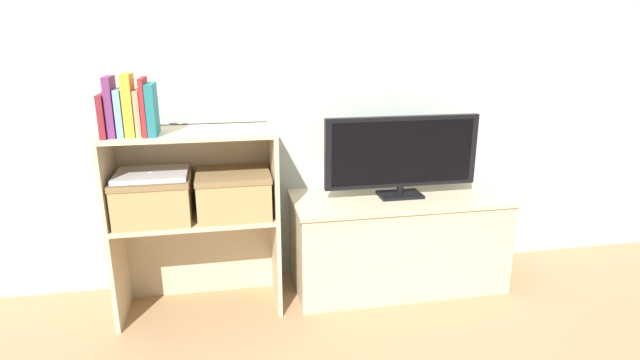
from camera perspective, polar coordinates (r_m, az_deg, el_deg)
ground_plane at (r=2.52m, az=0.74°, el=-14.88°), size 16.00×16.00×0.00m
wall_back at (r=2.61m, az=-1.29°, el=14.12°), size 10.00×0.05×2.40m
tv_stand at (r=2.69m, az=8.85°, el=-6.86°), size 1.11×0.46×0.50m
tv at (r=2.54m, az=9.34°, el=2.98°), size 0.79×0.14×0.42m
bookshelf_lower_tier at (r=2.54m, az=-13.61°, el=-7.27°), size 0.76×0.34×0.49m
bookshelf_upper_tier at (r=2.40m, az=-14.33°, el=2.37°), size 0.76×0.34×0.40m
book_maroon at (r=2.28m, az=-23.43°, el=6.81°), size 0.03×0.16×0.18m
book_plum at (r=2.27m, az=-22.76°, el=7.74°), size 0.03×0.13×0.25m
book_skyblue at (r=2.27m, az=-21.82°, el=7.16°), size 0.03×0.13×0.20m
book_mustard at (r=2.26m, az=-20.97°, el=8.00°), size 0.04×0.12×0.26m
book_tan at (r=2.26m, az=-19.99°, el=7.23°), size 0.02×0.13×0.19m
book_crimson at (r=2.25m, az=-19.40°, el=7.92°), size 0.02×0.15×0.24m
book_teal at (r=2.25m, az=-18.63°, el=7.66°), size 0.03×0.15×0.22m
storage_basket_left at (r=2.39m, az=-18.47°, el=-1.72°), size 0.34×0.30×0.20m
storage_basket_right at (r=2.36m, az=-9.82°, el=-1.27°), size 0.34×0.30×0.20m
laptop at (r=2.36m, az=-18.70°, el=0.64°), size 0.32×0.25×0.02m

